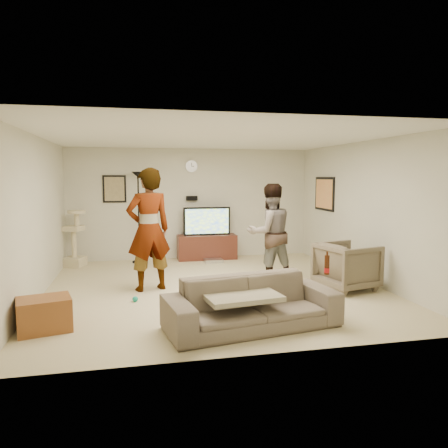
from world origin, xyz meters
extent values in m
cube|color=tan|center=(0.00, 0.00, -0.01)|extent=(5.50, 5.50, 0.02)
cube|color=white|center=(0.00, 0.00, 2.51)|extent=(5.50, 5.50, 0.02)
cube|color=beige|center=(0.00, 2.75, 1.25)|extent=(5.50, 0.04, 2.50)
cube|color=beige|center=(0.00, -2.75, 1.25)|extent=(5.50, 0.04, 2.50)
cube|color=beige|center=(-2.75, 0.00, 1.25)|extent=(0.04, 5.50, 2.50)
cube|color=beige|center=(2.75, 0.00, 1.25)|extent=(0.04, 5.50, 2.50)
cylinder|color=white|center=(0.00, 2.72, 2.10)|extent=(0.26, 0.04, 0.26)
cube|color=black|center=(0.00, 2.69, 1.38)|extent=(0.25, 0.10, 0.10)
cube|color=#887955|center=(-1.70, 2.73, 1.60)|extent=(0.42, 0.03, 0.52)
cube|color=#FD9B58|center=(2.73, 1.60, 1.50)|extent=(0.03, 0.78, 0.62)
cube|color=#451E15|center=(0.31, 2.50, 0.28)|extent=(1.33, 0.45, 0.55)
cube|color=silver|center=(0.39, 2.11, 0.04)|extent=(0.40, 0.30, 0.07)
cube|color=black|center=(0.31, 2.50, 0.87)|extent=(1.06, 0.08, 0.63)
cube|color=#C2EF3E|center=(0.31, 2.46, 0.87)|extent=(0.98, 0.01, 0.56)
cylinder|color=black|center=(-1.19, 2.44, 0.99)|extent=(0.32, 0.32, 1.97)
cube|color=beige|center=(-2.53, 2.29, 0.59)|extent=(0.49, 0.49, 1.18)
imported|color=silver|center=(-1.07, 0.11, 1.01)|extent=(0.84, 0.67, 2.01)
imported|color=navy|center=(1.05, 0.23, 0.87)|extent=(0.93, 0.76, 1.75)
imported|color=brown|center=(0.10, -1.96, 0.31)|extent=(2.25, 1.18, 0.63)
cube|color=tan|center=(-0.05, -1.96, 0.42)|extent=(0.99, 0.82, 0.06)
cylinder|color=#3A1807|center=(1.09, -1.96, 0.75)|extent=(0.06, 0.06, 0.25)
imported|color=brown|center=(2.14, -0.54, 0.39)|extent=(1.03, 1.01, 0.78)
cube|color=brown|center=(-2.40, -1.52, 0.20)|extent=(0.71, 0.60, 0.41)
sphere|color=#129378|center=(-1.31, -0.54, 0.04)|extent=(0.08, 0.08, 0.08)
camera|label=1|loc=(-1.31, -6.85, 1.87)|focal=33.90mm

